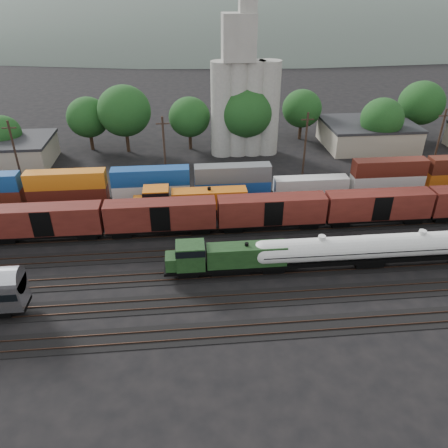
{
  "coord_description": "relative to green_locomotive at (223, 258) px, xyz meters",
  "views": [
    {
      "loc": [
        -8.69,
        -47.98,
        31.66
      ],
      "look_at": [
        -3.91,
        2.0,
        3.0
      ],
      "focal_mm": 35.0,
      "sensor_mm": 36.0,
      "label": 1
    }
  ],
  "objects": [
    {
      "name": "boxcar_string",
      "position": [
        0.03,
        10.0,
        0.71
      ],
      "size": [
        122.8,
        2.9,
        4.2
      ],
      "color": "black",
      "rests_on": "ground"
    },
    {
      "name": "distant_hills",
      "position": [
        28.58,
        265.0,
        -22.97
      ],
      "size": [
        860.0,
        286.0,
        130.0
      ],
      "color": "#59665B",
      "rests_on": "ground"
    },
    {
      "name": "tree_band",
      "position": [
        4.53,
        43.88,
        5.23
      ],
      "size": [
        163.95,
        20.84,
        13.93
      ],
      "color": "black",
      "rests_on": "ground"
    },
    {
      "name": "tank_car_b",
      "position": [
        24.35,
        0.0,
        0.25
      ],
      "size": [
        17.08,
        3.06,
        4.48
      ],
      "color": "silver",
      "rests_on": "ground"
    },
    {
      "name": "ground",
      "position": [
        4.66,
        5.0,
        -2.41
      ],
      "size": [
        600.0,
        600.0,
        0.0
      ],
      "primitive_type": "plane",
      "color": "black"
    },
    {
      "name": "container_wall",
      "position": [
        11.78,
        20.0,
        0.35
      ],
      "size": [
        161.51,
        2.6,
        5.8
      ],
      "color": "black",
      "rests_on": "ground"
    },
    {
      "name": "tracks",
      "position": [
        4.66,
        5.0,
        -2.36
      ],
      "size": [
        180.0,
        33.2,
        0.2
      ],
      "color": "black",
      "rests_on": "ground"
    },
    {
      "name": "orange_locomotive",
      "position": [
        -3.81,
        15.0,
        0.22
      ],
      "size": [
        18.47,
        3.08,
        4.62
      ],
      "color": "black",
      "rests_on": "ground"
    },
    {
      "name": "utility_poles",
      "position": [
        4.66,
        27.0,
        3.8
      ],
      "size": [
        122.2,
        0.36,
        12.0
      ],
      "color": "black",
      "rests_on": "ground"
    },
    {
      "name": "grain_silo",
      "position": [
        7.95,
        41.0,
        8.84
      ],
      "size": [
        13.4,
        5.0,
        29.0
      ],
      "color": "#9E9B91",
      "rests_on": "ground"
    },
    {
      "name": "green_locomotive",
      "position": [
        0.0,
        0.0,
        0.0
      ],
      "size": [
        15.88,
        2.8,
        4.2
      ],
      "color": "black",
      "rests_on": "ground"
    },
    {
      "name": "tank_car_a",
      "position": [
        11.82,
        0.0,
        0.23
      ],
      "size": [
        16.95,
        3.03,
        4.44
      ],
      "color": "silver",
      "rests_on": "ground"
    },
    {
      "name": "industrial_sheds",
      "position": [
        11.29,
        40.25,
        0.15
      ],
      "size": [
        119.38,
        17.26,
        5.1
      ],
      "color": "#9E937F",
      "rests_on": "ground"
    }
  ]
}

